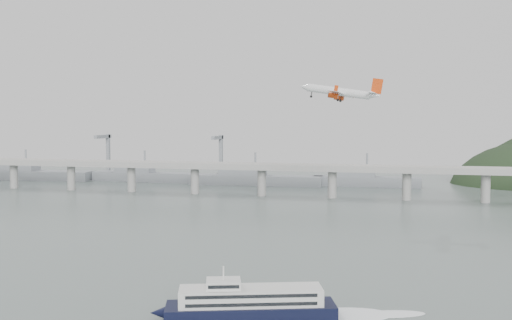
# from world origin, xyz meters

# --- Properties ---
(ground) EXTENTS (900.00, 900.00, 0.00)m
(ground) POSITION_xyz_m (0.00, 0.00, 0.00)
(ground) COLOR #586662
(ground) RESTS_ON ground
(bridge) EXTENTS (800.00, 22.00, 23.90)m
(bridge) POSITION_xyz_m (-1.15, 200.00, 17.65)
(bridge) COLOR #999896
(bridge) RESTS_ON ground
(distant_fleet) EXTENTS (453.00, 60.90, 40.00)m
(distant_fleet) POSITION_xyz_m (-155.36, 265.08, 6.22)
(distant_fleet) COLOR gray
(distant_fleet) RESTS_ON ground
(ferry) EXTENTS (75.65, 30.61, 14.65)m
(ferry) POSITION_xyz_m (24.15, -53.95, 3.97)
(ferry) COLOR black
(ferry) RESTS_ON ground
(airliner) EXTENTS (42.57, 38.86, 11.66)m
(airliner) POSITION_xyz_m (35.20, 89.10, 68.17)
(airliner) COLOR white
(airliner) RESTS_ON ground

